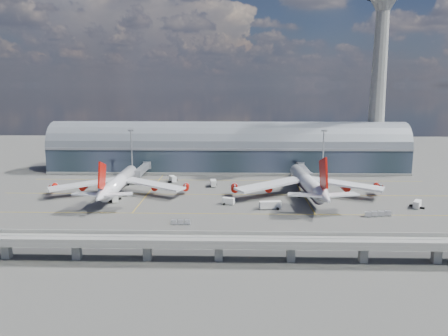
{
  "coord_description": "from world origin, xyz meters",
  "views": [
    {
      "loc": [
        4.56,
        -169.94,
        48.1
      ],
      "look_at": [
        -0.28,
        10.0,
        14.0
      ],
      "focal_mm": 35.0,
      "sensor_mm": 36.0,
      "label": 1
    }
  ],
  "objects_px": {
    "airliner_left": "(118,183)",
    "service_truck_1": "(228,201)",
    "cargo_train_2": "(378,214)",
    "floodlight_mast_left": "(132,152)",
    "service_truck_0": "(115,197)",
    "service_truck_2": "(270,205)",
    "service_truck_5": "(173,179)",
    "airliner_right": "(308,183)",
    "service_truck_3": "(417,204)",
    "control_tower": "(379,79)",
    "service_truck_4": "(213,183)",
    "floodlight_mast_right": "(323,153)",
    "cargo_train_0": "(71,236)",
    "cargo_train_1": "(181,222)"
  },
  "relations": [
    {
      "from": "control_tower",
      "to": "cargo_train_1",
      "type": "relative_size",
      "value": 14.64
    },
    {
      "from": "service_truck_0",
      "to": "service_truck_2",
      "type": "distance_m",
      "value": 65.62
    },
    {
      "from": "cargo_train_0",
      "to": "service_truck_4",
      "type": "bearing_deg",
      "value": -17.15
    },
    {
      "from": "service_truck_3",
      "to": "service_truck_4",
      "type": "distance_m",
      "value": 90.51
    },
    {
      "from": "airliner_right",
      "to": "cargo_train_1",
      "type": "relative_size",
      "value": 10.07
    },
    {
      "from": "service_truck_2",
      "to": "cargo_train_1",
      "type": "relative_size",
      "value": 1.27
    },
    {
      "from": "cargo_train_2",
      "to": "airliner_left",
      "type": "bearing_deg",
      "value": 85.74
    },
    {
      "from": "cargo_train_2",
      "to": "service_truck_1",
      "type": "bearing_deg",
      "value": 86.06
    },
    {
      "from": "airliner_left",
      "to": "floodlight_mast_right",
      "type": "bearing_deg",
      "value": 19.88
    },
    {
      "from": "airliner_left",
      "to": "cargo_train_2",
      "type": "bearing_deg",
      "value": -16.67
    },
    {
      "from": "airliner_right",
      "to": "cargo_train_2",
      "type": "relative_size",
      "value": 6.5
    },
    {
      "from": "airliner_left",
      "to": "service_truck_1",
      "type": "xyz_separation_m",
      "value": [
        49.06,
        -13.82,
        -4.33
      ]
    },
    {
      "from": "floodlight_mast_left",
      "to": "service_truck_2",
      "type": "height_order",
      "value": "floodlight_mast_left"
    },
    {
      "from": "service_truck_3",
      "to": "cargo_train_0",
      "type": "height_order",
      "value": "service_truck_3"
    },
    {
      "from": "cargo_train_2",
      "to": "floodlight_mast_left",
      "type": "bearing_deg",
      "value": 69.39
    },
    {
      "from": "service_truck_0",
      "to": "service_truck_4",
      "type": "xyz_separation_m",
      "value": [
        40.3,
        28.34,
        0.03
      ]
    },
    {
      "from": "service_truck_3",
      "to": "service_truck_1",
      "type": "bearing_deg",
      "value": -150.57
    },
    {
      "from": "control_tower",
      "to": "service_truck_4",
      "type": "bearing_deg",
      "value": -152.56
    },
    {
      "from": "floodlight_mast_right",
      "to": "service_truck_0",
      "type": "xyz_separation_m",
      "value": [
        -96.44,
        -47.66,
        -12.03
      ]
    },
    {
      "from": "floodlight_mast_left",
      "to": "service_truck_5",
      "type": "distance_m",
      "value": 27.45
    },
    {
      "from": "service_truck_5",
      "to": "cargo_train_2",
      "type": "bearing_deg",
      "value": -59.31
    },
    {
      "from": "service_truck_0",
      "to": "cargo_train_2",
      "type": "xyz_separation_m",
      "value": [
        104.32,
        -19.0,
        -0.67
      ]
    },
    {
      "from": "service_truck_1",
      "to": "cargo_train_1",
      "type": "xyz_separation_m",
      "value": [
        -16.29,
        -26.79,
        -0.59
      ]
    },
    {
      "from": "airliner_right",
      "to": "service_truck_0",
      "type": "xyz_separation_m",
      "value": [
        -82.78,
        -10.48,
        -4.22
      ]
    },
    {
      "from": "airliner_right",
      "to": "floodlight_mast_left",
      "type": "bearing_deg",
      "value": 153.67
    },
    {
      "from": "airliner_left",
      "to": "airliner_right",
      "type": "xyz_separation_m",
      "value": [
        83.74,
        0.55,
        0.09
      ]
    },
    {
      "from": "floodlight_mast_left",
      "to": "service_truck_3",
      "type": "relative_size",
      "value": 4.08
    },
    {
      "from": "airliner_right",
      "to": "service_truck_5",
      "type": "height_order",
      "value": "airliner_right"
    },
    {
      "from": "airliner_left",
      "to": "service_truck_0",
      "type": "bearing_deg",
      "value": -85.8
    },
    {
      "from": "floodlight_mast_right",
      "to": "control_tower",
      "type": "bearing_deg",
      "value": 38.66
    },
    {
      "from": "airliner_right",
      "to": "cargo_train_0",
      "type": "xyz_separation_m",
      "value": [
        -83.95,
        -56.76,
        -5.0
      ]
    },
    {
      "from": "control_tower",
      "to": "airliner_right",
      "type": "relative_size",
      "value": 1.45
    },
    {
      "from": "airliner_left",
      "to": "service_truck_4",
      "type": "distance_m",
      "value": 45.36
    },
    {
      "from": "control_tower",
      "to": "service_truck_0",
      "type": "height_order",
      "value": "control_tower"
    },
    {
      "from": "floodlight_mast_right",
      "to": "service_truck_5",
      "type": "height_order",
      "value": "floodlight_mast_right"
    },
    {
      "from": "floodlight_mast_right",
      "to": "cargo_train_1",
      "type": "height_order",
      "value": "floodlight_mast_right"
    },
    {
      "from": "service_truck_5",
      "to": "cargo_train_2",
      "type": "distance_m",
      "value": 102.58
    },
    {
      "from": "service_truck_0",
      "to": "airliner_right",
      "type": "bearing_deg",
      "value": -12.62
    },
    {
      "from": "service_truck_3",
      "to": "service_truck_4",
      "type": "height_order",
      "value": "service_truck_4"
    },
    {
      "from": "service_truck_1",
      "to": "service_truck_4",
      "type": "height_order",
      "value": "service_truck_4"
    },
    {
      "from": "service_truck_2",
      "to": "service_truck_4",
      "type": "bearing_deg",
      "value": 22.8
    },
    {
      "from": "service_truck_2",
      "to": "cargo_train_2",
      "type": "xyz_separation_m",
      "value": [
        39.5,
        -8.76,
        -0.7
      ]
    },
    {
      "from": "airliner_right",
      "to": "service_truck_3",
      "type": "bearing_deg",
      "value": -26.07
    },
    {
      "from": "airliner_right",
      "to": "floodlight_mast_right",
      "type": "bearing_deg",
      "value": 66.81
    },
    {
      "from": "cargo_train_0",
      "to": "cargo_train_2",
      "type": "bearing_deg",
      "value": -63.59
    },
    {
      "from": "service_truck_1",
      "to": "cargo_train_0",
      "type": "distance_m",
      "value": 65.0
    },
    {
      "from": "floodlight_mast_right",
      "to": "service_truck_3",
      "type": "xyz_separation_m",
      "value": [
        27.22,
        -54.57,
        -12.15
      ]
    },
    {
      "from": "airliner_right",
      "to": "cargo_train_1",
      "type": "distance_m",
      "value": 65.7
    },
    {
      "from": "floodlight_mast_left",
      "to": "service_truck_1",
      "type": "bearing_deg",
      "value": -44.94
    },
    {
      "from": "floodlight_mast_right",
      "to": "service_truck_3",
      "type": "bearing_deg",
      "value": -63.49
    }
  ]
}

